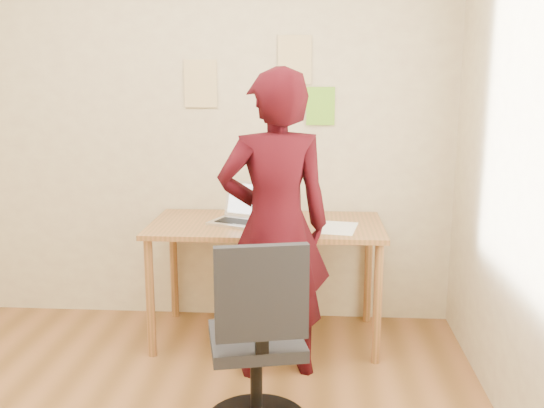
# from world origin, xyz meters

# --- Properties ---
(room) EXTENTS (3.58, 3.58, 2.78)m
(room) POSITION_xyz_m (0.00, 0.00, 1.35)
(room) COLOR brown
(room) RESTS_ON ground
(desk) EXTENTS (1.40, 0.70, 0.74)m
(desk) POSITION_xyz_m (0.56, 1.38, 0.65)
(desk) COLOR #9A6135
(desk) RESTS_ON ground
(laptop) EXTENTS (0.41, 0.39, 0.23)m
(laptop) POSITION_xyz_m (0.41, 1.40, 0.79)
(laptop) COLOR silver
(laptop) RESTS_ON desk
(paper_sheet) EXTENTS (0.28, 0.35, 0.00)m
(paper_sheet) POSITION_xyz_m (0.98, 1.29, 0.74)
(paper_sheet) COLOR white
(paper_sheet) RESTS_ON desk
(phone) EXTENTS (0.07, 0.13, 0.01)m
(phone) POSITION_xyz_m (0.71, 1.20, 0.75)
(phone) COLOR black
(phone) RESTS_ON desk
(wall_note_left) EXTENTS (0.21, 0.00, 0.30)m
(wall_note_left) POSITION_xyz_m (0.11, 1.74, 1.56)
(wall_note_left) COLOR #DABD82
(wall_note_left) RESTS_ON room
(wall_note_mid) EXTENTS (0.21, 0.00, 0.30)m
(wall_note_mid) POSITION_xyz_m (0.71, 1.74, 1.71)
(wall_note_mid) COLOR #DABD82
(wall_note_mid) RESTS_ON room
(wall_note_right) EXTENTS (0.18, 0.00, 0.24)m
(wall_note_right) POSITION_xyz_m (0.88, 1.74, 1.42)
(wall_note_right) COLOR #73C32B
(wall_note_right) RESTS_ON room
(office_chair) EXTENTS (0.49, 0.50, 0.94)m
(office_chair) POSITION_xyz_m (0.60, 0.34, 0.40)
(office_chair) COLOR black
(office_chair) RESTS_ON ground
(person) EXTENTS (0.68, 0.53, 1.66)m
(person) POSITION_xyz_m (0.64, 0.94, 0.83)
(person) COLOR black
(person) RESTS_ON ground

